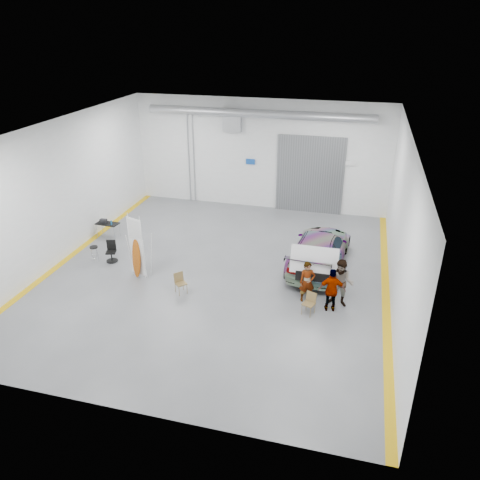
% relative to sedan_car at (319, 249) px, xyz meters
% --- Properties ---
extents(ground, '(16.00, 16.00, 0.00)m').
position_rel_sedan_car_xyz_m(ground, '(-4.05, -1.74, -0.77)').
color(ground, slate).
rests_on(ground, ground).
extents(room_shell, '(14.02, 16.18, 6.01)m').
position_rel_sedan_car_xyz_m(room_shell, '(-3.81, 0.48, 3.31)').
color(room_shell, silver).
rests_on(room_shell, ground).
extents(sedan_car, '(2.62, 5.47, 1.54)m').
position_rel_sedan_car_xyz_m(sedan_car, '(0.00, 0.00, 0.00)').
color(sedan_car, silver).
rests_on(sedan_car, ground).
extents(person_a, '(0.68, 0.55, 1.62)m').
position_rel_sedan_car_xyz_m(person_a, '(-0.15, -2.95, 0.04)').
color(person_a, brown).
rests_on(person_a, ground).
extents(person_b, '(0.99, 0.81, 1.87)m').
position_rel_sedan_car_xyz_m(person_b, '(1.09, -2.95, 0.17)').
color(person_b, slate).
rests_on(person_b, ground).
extents(person_c, '(1.03, 0.55, 1.69)m').
position_rel_sedan_car_xyz_m(person_c, '(0.80, -3.37, 0.08)').
color(person_c, brown).
rests_on(person_c, ground).
extents(surfboard_display, '(0.75, 0.39, 2.77)m').
position_rel_sedan_car_xyz_m(surfboard_display, '(-7.04, -2.89, 0.35)').
color(surfboard_display, white).
rests_on(surfboard_display, ground).
extents(folding_chair_near, '(0.54, 0.63, 0.83)m').
position_rel_sedan_car_xyz_m(folding_chair_near, '(-4.93, -3.64, -0.51)').
color(folding_chair_near, brown).
rests_on(folding_chair_near, ground).
extents(folding_chair_far, '(0.51, 0.54, 0.83)m').
position_rel_sedan_car_xyz_m(folding_chair_far, '(0.04, -3.83, -0.51)').
color(folding_chair_far, brown).
rests_on(folding_chair_far, ground).
extents(shop_stool, '(0.37, 0.37, 0.72)m').
position_rel_sedan_car_xyz_m(shop_stool, '(-9.55, -2.14, -0.41)').
color(shop_stool, black).
rests_on(shop_stool, ground).
extents(work_table, '(1.14, 0.63, 0.90)m').
position_rel_sedan_car_xyz_m(work_table, '(-10.36, 0.40, -0.07)').
color(work_table, '#999BA1').
rests_on(work_table, ground).
extents(office_chair, '(0.51, 0.54, 0.94)m').
position_rel_sedan_car_xyz_m(office_chair, '(-8.84, -1.90, -0.36)').
color(office_chair, black).
rests_on(office_chair, ground).
extents(trunk_lid, '(1.79, 1.09, 0.04)m').
position_rel_sedan_car_xyz_m(trunk_lid, '(0.00, -2.40, 0.79)').
color(trunk_lid, silver).
rests_on(trunk_lid, sedan_car).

